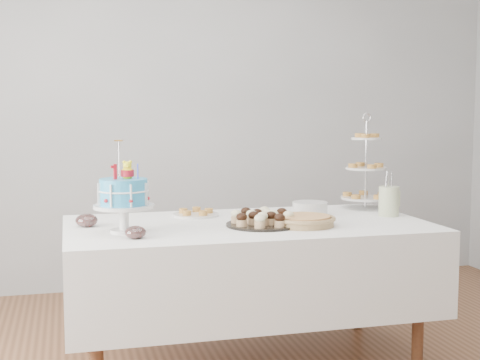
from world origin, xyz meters
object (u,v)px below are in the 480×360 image
object	(u,v)px
table	(248,264)
jam_bowl_b	(87,221)
tiered_stand	(366,169)
utensil_pitcher	(389,200)
jam_bowl_a	(135,232)
birthday_cake	(124,208)
pie	(303,220)
plate_stack	(310,209)
pastry_plate	(196,213)
cupcake_tray	(262,218)

from	to	relation	value
table	jam_bowl_b	world-z (taller)	jam_bowl_b
tiered_stand	utensil_pitcher	world-z (taller)	tiered_stand
jam_bowl_a	utensil_pitcher	distance (m)	1.50
birthday_cake	tiered_stand	size ratio (longest dim) A/B	0.78
pie	birthday_cake	bearing A→B (deg)	177.91
birthday_cake	jam_bowl_b	xyz separation A→B (m)	(-0.17, 0.22, -0.09)
table	tiered_stand	distance (m)	1.02
tiered_stand	table	bearing A→B (deg)	-158.44
plate_stack	jam_bowl_b	size ratio (longest dim) A/B	1.74
jam_bowl_a	birthday_cake	bearing A→B (deg)	103.26
pie	jam_bowl_b	size ratio (longest dim) A/B	2.95
birthday_cake	jam_bowl_a	distance (m)	0.19
plate_stack	pastry_plate	bearing A→B (deg)	167.08
birthday_cake	plate_stack	xyz separation A→B (m)	(1.08, 0.28, -0.09)
pastry_plate	plate_stack	bearing A→B (deg)	-12.92
cupcake_tray	jam_bowl_b	world-z (taller)	cupcake_tray
tiered_stand	jam_bowl_b	bearing A→B (deg)	-171.97
pie	table	bearing A→B (deg)	148.15
cupcake_tray	utensil_pitcher	xyz separation A→B (m)	(0.79, 0.13, 0.05)
birthday_cake	jam_bowl_b	size ratio (longest dim) A/B	3.98
tiered_stand	utensil_pitcher	xyz separation A→B (m)	(0.00, -0.31, -0.15)
pastry_plate	pie	bearing A→B (deg)	-43.62
jam_bowl_b	utensil_pitcher	bearing A→B (deg)	-2.43
birthday_cake	table	bearing A→B (deg)	-0.98
cupcake_tray	pie	distance (m)	0.22
birthday_cake	pastry_plate	world-z (taller)	birthday_cake
utensil_pitcher	plate_stack	bearing A→B (deg)	176.80
birthday_cake	utensil_pitcher	size ratio (longest dim) A/B	1.77
table	plate_stack	distance (m)	0.51
birthday_cake	pastry_plate	xyz separation A→B (m)	(0.44, 0.43, -0.11)
cupcake_tray	tiered_stand	size ratio (longest dim) A/B	0.65
tiered_stand	pie	bearing A→B (deg)	-139.86
plate_stack	pastry_plate	distance (m)	0.65
pie	tiered_stand	world-z (taller)	tiered_stand
birthday_cake	tiered_stand	xyz separation A→B (m)	(1.51, 0.46, 0.12)
table	plate_stack	world-z (taller)	plate_stack
pie	pastry_plate	xyz separation A→B (m)	(-0.48, 0.46, -0.01)
jam_bowl_a	jam_bowl_b	bearing A→B (deg)	119.04
jam_bowl_b	tiered_stand	bearing A→B (deg)	8.03
birthday_cake	tiered_stand	bearing A→B (deg)	5.21
jam_bowl_a	utensil_pitcher	size ratio (longest dim) A/B	0.40
utensil_pitcher	tiered_stand	bearing A→B (deg)	103.80
pie	jam_bowl_b	bearing A→B (deg)	166.94
pie	jam_bowl_b	xyz separation A→B (m)	(-1.10, 0.25, 0.00)
plate_stack	utensil_pitcher	bearing A→B (deg)	-16.94
table	jam_bowl_a	world-z (taller)	jam_bowl_a
table	birthday_cake	size ratio (longest dim) A/B	4.21
pie	utensil_pitcher	bearing A→B (deg)	17.45
jam_bowl_b	utensil_pitcher	world-z (taller)	utensil_pitcher
cupcake_tray	pie	xyz separation A→B (m)	(0.21, -0.05, -0.01)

